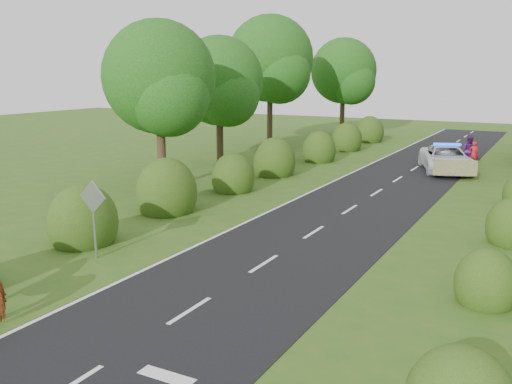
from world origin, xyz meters
The scene contains 12 objects.
ground centered at (0.00, 0.00, 0.00)m, with size 120.00×120.00×0.00m, color #2D5B1A.
road centered at (0.00, 15.00, 0.01)m, with size 6.00×70.00×0.02m, color black.
road_markings centered at (-1.60, 12.93, 0.03)m, with size 4.96×70.00×0.01m.
hedgerow_left centered at (-6.51, 11.69, 0.75)m, with size 2.75×50.41×3.00m.
tree_left_a centered at (-9.75, 11.86, 5.34)m, with size 5.74×5.60×8.38m.
tree_left_b centered at (-11.25, 19.86, 5.04)m, with size 5.74×5.60×8.07m.
tree_left_c centered at (-12.70, 29.83, 6.53)m, with size 6.97×6.80×10.22m.
tree_left_d centered at (-10.23, 39.85, 5.64)m, with size 6.15×6.00×8.89m.
road_sign centered at (-5.00, 2.00, 1.65)m, with size 1.06×0.08×2.53m.
police_van centered at (1.86, 23.79, 0.78)m, with size 4.31×6.14×1.70m.
pedestrian_red centered at (2.96, 26.94, 0.77)m, with size 0.56×0.37×1.54m, color red.
pedestrian_purple centered at (2.63, 27.23, 0.92)m, with size 0.89×0.70×1.84m, color #4A1860.
Camera 1 is at (7.72, -10.88, 5.85)m, focal length 40.00 mm.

